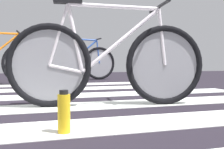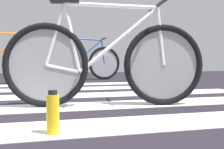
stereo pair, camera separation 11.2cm
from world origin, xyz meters
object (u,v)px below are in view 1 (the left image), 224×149
Objects in this scene: bicycle_1_of_3 at (108,62)px; cyclist_3_of_3 at (62,50)px; bicycle_3_of_3 at (77,62)px; water_bottle at (64,113)px.

cyclist_3_of_3 is (-0.02, 3.38, 0.24)m from bicycle_1_of_3.
water_bottle is at bearing -106.20° from bicycle_3_of_3.
bicycle_3_of_3 is at bearing 79.68° from water_bottle.
water_bottle is at bearing -102.14° from cyclist_3_of_3.
cyclist_3_of_3 reaches higher than bicycle_1_of_3.
water_bottle is (-0.77, -4.22, -0.27)m from bicycle_3_of_3.
cyclist_3_of_3 reaches higher than bicycle_3_of_3.
bicycle_1_of_3 is at bearing -100.66° from bicycle_3_of_3.
water_bottle is (-0.48, -0.80, -0.27)m from bicycle_1_of_3.
bicycle_3_of_3 is 1.80× the size of cyclist_3_of_3.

